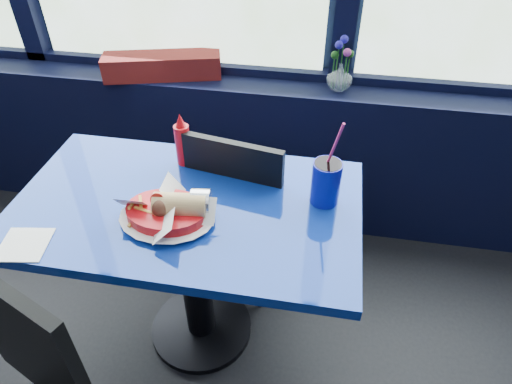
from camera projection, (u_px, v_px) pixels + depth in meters
name	position (u px, v px, depth m)	size (l,w,h in m)	color
window_sill	(186.00, 143.00, 2.50)	(5.00, 0.26, 0.80)	black
near_table	(191.00, 240.00, 1.69)	(1.20, 0.70, 0.75)	black
chair_near_back	(236.00, 203.00, 1.93)	(0.47, 0.47, 0.90)	black
planter_box	(162.00, 66.00, 2.20)	(0.56, 0.14, 0.11)	maroon
flower_vase	(340.00, 74.00, 2.08)	(0.16, 0.16, 0.25)	silver
food_basket	(168.00, 211.00, 1.49)	(0.34, 0.34, 0.10)	red
ketchup_bottle	(183.00, 142.00, 1.70)	(0.06, 0.06, 0.21)	red
soda_cup	(326.00, 182.00, 1.54)	(0.10, 0.10, 0.33)	#0E129B
napkin	(24.00, 245.00, 1.42)	(0.15, 0.15, 0.00)	white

